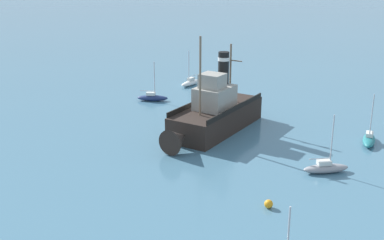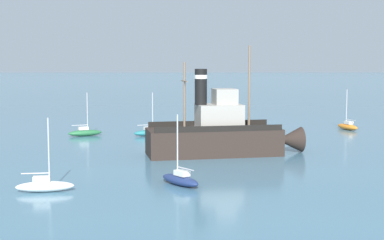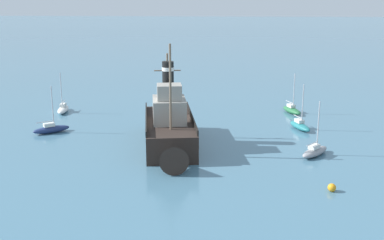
{
  "view_description": "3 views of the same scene",
  "coord_description": "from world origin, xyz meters",
  "px_view_note": "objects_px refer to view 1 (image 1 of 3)",
  "views": [
    {
      "loc": [
        -28.63,
        36.69,
        16.14
      ],
      "look_at": [
        1.48,
        3.59,
        1.56
      ],
      "focal_mm": 45.0,
      "sensor_mm": 36.0,
      "label": 1
    },
    {
      "loc": [
        53.48,
        -2.21,
        8.79
      ],
      "look_at": [
        -0.79,
        -1.29,
        3.03
      ],
      "focal_mm": 55.0,
      "sensor_mm": 36.0,
      "label": 2
    },
    {
      "loc": [
        -5.05,
        44.31,
        13.77
      ],
      "look_at": [
        -1.67,
        3.53,
        3.2
      ],
      "focal_mm": 45.0,
      "sensor_mm": 36.0,
      "label": 3
    }
  ],
  "objects_px": {
    "sailboat_teal": "(369,139)",
    "sailboat_white": "(190,82)",
    "mooring_buoy": "(269,204)",
    "old_tugboat": "(214,114)",
    "sailboat_navy": "(152,97)",
    "sailboat_grey": "(326,168)"
  },
  "relations": [
    {
      "from": "sailboat_grey",
      "to": "sailboat_white",
      "type": "bearing_deg",
      "value": -26.96
    },
    {
      "from": "sailboat_navy",
      "to": "sailboat_white",
      "type": "distance_m",
      "value": 9.11
    },
    {
      "from": "sailboat_teal",
      "to": "sailboat_white",
      "type": "distance_m",
      "value": 28.31
    },
    {
      "from": "sailboat_teal",
      "to": "sailboat_white",
      "type": "relative_size",
      "value": 1.0
    },
    {
      "from": "sailboat_teal",
      "to": "sailboat_white",
      "type": "xyz_separation_m",
      "value": [
        27.78,
        -5.43,
        0.0
      ]
    },
    {
      "from": "sailboat_teal",
      "to": "mooring_buoy",
      "type": "distance_m",
      "value": 16.9
    },
    {
      "from": "mooring_buoy",
      "to": "sailboat_navy",
      "type": "bearing_deg",
      "value": -27.3
    },
    {
      "from": "sailboat_navy",
      "to": "sailboat_white",
      "type": "xyz_separation_m",
      "value": [
        1.86,
        -8.92,
        0.0
      ]
    },
    {
      "from": "sailboat_teal",
      "to": "mooring_buoy",
      "type": "relative_size",
      "value": 8.06
    },
    {
      "from": "sailboat_teal",
      "to": "sailboat_white",
      "type": "height_order",
      "value": "same"
    },
    {
      "from": "sailboat_grey",
      "to": "mooring_buoy",
      "type": "height_order",
      "value": "sailboat_grey"
    },
    {
      "from": "sailboat_grey",
      "to": "sailboat_white",
      "type": "height_order",
      "value": "same"
    },
    {
      "from": "sailboat_white",
      "to": "sailboat_grey",
      "type": "bearing_deg",
      "value": 153.04
    },
    {
      "from": "sailboat_grey",
      "to": "sailboat_teal",
      "type": "distance_m",
      "value": 8.77
    },
    {
      "from": "old_tugboat",
      "to": "sailboat_grey",
      "type": "relative_size",
      "value": 3.01
    },
    {
      "from": "old_tugboat",
      "to": "mooring_buoy",
      "type": "distance_m",
      "value": 16.45
    },
    {
      "from": "sailboat_navy",
      "to": "mooring_buoy",
      "type": "xyz_separation_m",
      "value": [
        -25.98,
        13.41,
        -0.12
      ]
    },
    {
      "from": "sailboat_grey",
      "to": "sailboat_white",
      "type": "distance_m",
      "value": 31.32
    },
    {
      "from": "old_tugboat",
      "to": "sailboat_navy",
      "type": "bearing_deg",
      "value": -15.65
    },
    {
      "from": "sailboat_white",
      "to": "mooring_buoy",
      "type": "xyz_separation_m",
      "value": [
        -27.83,
        22.33,
        -0.12
      ]
    },
    {
      "from": "sailboat_navy",
      "to": "mooring_buoy",
      "type": "relative_size",
      "value": 8.06
    },
    {
      "from": "sailboat_white",
      "to": "mooring_buoy",
      "type": "bearing_deg",
      "value": 141.26
    }
  ]
}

